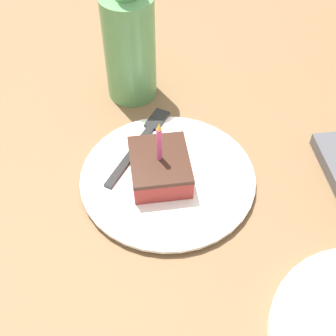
{
  "coord_description": "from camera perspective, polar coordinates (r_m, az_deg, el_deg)",
  "views": [
    {
      "loc": [
        0.05,
        0.43,
        0.52
      ],
      "look_at": [
        -0.01,
        0.0,
        0.03
      ],
      "focal_mm": 50.0,
      "sensor_mm": 36.0,
      "label": 1
    }
  ],
  "objects": [
    {
      "name": "ground_plane",
      "position": [
        0.69,
        -0.95,
        -2.77
      ],
      "size": [
        2.4,
        2.4,
        0.04
      ],
      "color": "brown",
      "rests_on": "ground"
    },
    {
      "name": "plate",
      "position": [
        0.67,
        0.0,
        -1.41
      ],
      "size": [
        0.25,
        0.25,
        0.01
      ],
      "color": "white",
      "rests_on": "ground_plane"
    },
    {
      "name": "cake_slice",
      "position": [
        0.65,
        -1.01,
        0.02
      ],
      "size": [
        0.08,
        0.1,
        0.1
      ],
      "color": "#99332D",
      "rests_on": "plate"
    },
    {
      "name": "fork",
      "position": [
        0.71,
        -3.24,
        3.37
      ],
      "size": [
        0.11,
        0.16,
        0.0
      ],
      "color": "#262626",
      "rests_on": "plate"
    },
    {
      "name": "bottle",
      "position": [
        0.77,
        -4.72,
        14.84
      ],
      "size": [
        0.08,
        0.08,
        0.24
      ],
      "color": "#599959",
      "rests_on": "ground_plane"
    }
  ]
}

